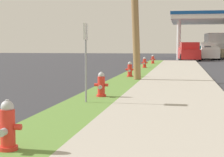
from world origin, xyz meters
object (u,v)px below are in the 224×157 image
(car_teal_by_far_pump, at_px, (203,52))
(truck_red_at_forecourt, at_px, (189,52))
(fire_hydrant_second, at_px, (101,86))
(fire_hydrant_fifth, at_px, (153,60))
(truck_tan_at_far_bay, at_px, (214,47))
(fire_hydrant_third, at_px, (130,70))
(truck_white_on_apron, at_px, (209,52))
(fire_hydrant_nearest, at_px, (8,128))
(fire_hydrant_fourth, at_px, (145,63))
(street_sign_post, at_px, (86,46))
(car_silver_by_near_pump, at_px, (209,52))

(car_teal_by_far_pump, bearing_deg, truck_red_at_forecourt, -101.06)
(fire_hydrant_second, distance_m, fire_hydrant_fifth, 21.97)
(truck_tan_at_far_bay, bearing_deg, car_teal_by_far_pump, 106.83)
(fire_hydrant_fifth, bearing_deg, fire_hydrant_third, -90.45)
(fire_hydrant_second, bearing_deg, truck_white_on_apron, 81.21)
(fire_hydrant_nearest, relative_size, fire_hydrant_third, 1.00)
(fire_hydrant_fourth, bearing_deg, truck_tan_at_far_bay, 74.98)
(fire_hydrant_second, xyz_separation_m, truck_white_on_apron, (5.56, 35.95, 0.47))
(fire_hydrant_second, height_order, street_sign_post, street_sign_post)
(fire_hydrant_fifth, relative_size, truck_red_at_forecourt, 0.13)
(fire_hydrant_second, height_order, truck_white_on_apron, truck_white_on_apron)
(fire_hydrant_third, xyz_separation_m, fire_hydrant_fourth, (-0.00, 7.88, 0.00))
(truck_red_at_forecourt, bearing_deg, fire_hydrant_third, -97.54)
(street_sign_post, xyz_separation_m, car_teal_by_far_pump, (5.38, 44.10, -0.91))
(street_sign_post, distance_m, truck_red_at_forecourt, 33.51)
(fire_hydrant_nearest, xyz_separation_m, fire_hydrant_third, (0.01, 13.94, 0.00))
(fire_hydrant_second, height_order, truck_tan_at_far_bay, truck_tan_at_far_bay)
(truck_red_at_forecourt, distance_m, truck_white_on_apron, 4.56)
(car_silver_by_near_pump, bearing_deg, truck_white_on_apron, -93.26)
(fire_hydrant_third, relative_size, fire_hydrant_fourth, 1.00)
(fire_hydrant_second, xyz_separation_m, truck_tan_at_far_bay, (6.26, 39.38, 1.04))
(fire_hydrant_third, bearing_deg, truck_white_on_apron, 78.63)
(fire_hydrant_second, distance_m, truck_red_at_forecourt, 32.25)
(fire_hydrant_nearest, height_order, fire_hydrant_second, same)
(truck_white_on_apron, bearing_deg, fire_hydrant_nearest, -97.68)
(fire_hydrant_third, distance_m, street_sign_post, 9.01)
(street_sign_post, height_order, car_silver_by_near_pump, street_sign_post)
(fire_hydrant_second, distance_m, car_silver_by_near_pump, 46.77)
(fire_hydrant_fourth, bearing_deg, street_sign_post, -90.15)
(fire_hydrant_third, relative_size, truck_white_on_apron, 0.14)
(car_silver_by_near_pump, bearing_deg, fire_hydrant_second, -97.56)
(fire_hydrant_fourth, bearing_deg, fire_hydrant_second, -89.53)
(car_silver_by_near_pump, bearing_deg, truck_red_at_forecourt, -102.05)
(fire_hydrant_fourth, bearing_deg, truck_white_on_apron, 74.42)
(fire_hydrant_nearest, bearing_deg, fire_hydrant_fourth, 89.98)
(fire_hydrant_nearest, bearing_deg, truck_white_on_apron, 82.32)
(fire_hydrant_fifth, distance_m, truck_tan_at_far_bay, 18.54)
(fire_hydrant_nearest, height_order, car_teal_by_far_pump, car_teal_by_far_pump)
(fire_hydrant_third, bearing_deg, truck_red_at_forecourt, 82.46)
(street_sign_post, height_order, truck_tan_at_far_bay, truck_tan_at_far_bay)
(car_silver_by_near_pump, bearing_deg, fire_hydrant_fifth, -104.18)
(fire_hydrant_second, relative_size, car_teal_by_far_pump, 0.16)
(street_sign_post, height_order, truck_white_on_apron, street_sign_post)
(fire_hydrant_third, xyz_separation_m, truck_white_on_apron, (5.68, 28.26, 0.47))
(fire_hydrant_third, height_order, car_teal_by_far_pump, car_teal_by_far_pump)
(car_silver_by_near_pump, xyz_separation_m, car_teal_by_far_pump, (-0.94, -3.50, 0.00))
(fire_hydrant_fifth, height_order, car_teal_by_far_pump, car_teal_by_far_pump)
(truck_red_at_forecourt, relative_size, truck_white_on_apron, 1.02)
(street_sign_post, relative_size, truck_white_on_apron, 0.39)
(truck_tan_at_far_bay, bearing_deg, fire_hydrant_second, -99.04)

